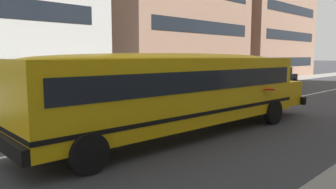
{
  "coord_description": "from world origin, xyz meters",
  "views": [
    {
      "loc": [
        -9.95,
        -8.71,
        2.6
      ],
      "look_at": [
        -2.17,
        -0.78,
        1.27
      ],
      "focal_mm": 34.22,
      "sensor_mm": 36.0,
      "label": 1
    }
  ],
  "objects_px": {
    "school_bus": "(184,87)",
    "parked_car_black_beside_sign": "(279,76)",
    "parked_car_beige_under_tree": "(182,84)",
    "parked_car_maroon_near_corner": "(242,79)"
  },
  "relations": [
    {
      "from": "school_bus",
      "to": "parked_car_black_beside_sign",
      "type": "relative_size",
      "value": 3.11
    },
    {
      "from": "parked_car_beige_under_tree",
      "to": "parked_car_maroon_near_corner",
      "type": "distance_m",
      "value": 6.37
    },
    {
      "from": "school_bus",
      "to": "parked_car_beige_under_tree",
      "type": "distance_m",
      "value": 9.88
    },
    {
      "from": "parked_car_black_beside_sign",
      "to": "school_bus",
      "type": "bearing_deg",
      "value": -161.33
    },
    {
      "from": "parked_car_maroon_near_corner",
      "to": "parked_car_beige_under_tree",
      "type": "bearing_deg",
      "value": 173.68
    },
    {
      "from": "school_bus",
      "to": "parked_car_maroon_near_corner",
      "type": "bearing_deg",
      "value": 27.42
    },
    {
      "from": "parked_car_maroon_near_corner",
      "to": "parked_car_black_beside_sign",
      "type": "bearing_deg",
      "value": -3.08
    },
    {
      "from": "school_bus",
      "to": "parked_car_beige_under_tree",
      "type": "bearing_deg",
      "value": 45.42
    },
    {
      "from": "school_bus",
      "to": "parked_car_beige_under_tree",
      "type": "height_order",
      "value": "school_bus"
    },
    {
      "from": "parked_car_black_beside_sign",
      "to": "parked_car_beige_under_tree",
      "type": "relative_size",
      "value": 0.99
    }
  ]
}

